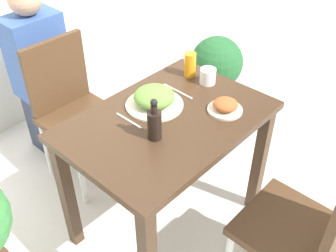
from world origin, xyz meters
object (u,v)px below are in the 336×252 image
juice_glass (190,65)px  chair_near (310,229)px  chair_far (72,105)px  food_plate (154,98)px  drink_cup (208,76)px  side_plate (225,106)px  person_figure (41,73)px  potted_plant_right (215,78)px  sauce_bottle (154,123)px

juice_glass → chair_near: bearing=-108.0°
chair_near → chair_far: 1.49m
food_plate → juice_glass: 0.35m
chair_near → drink_cup: 0.91m
side_plate → juice_glass: (0.14, 0.34, 0.04)m
chair_near → side_plate: (0.16, 0.58, 0.27)m
food_plate → person_figure: person_figure is taller
side_plate → potted_plant_right: size_ratio=0.23×
potted_plant_right → chair_near: bearing=-126.2°
drink_cup → sauce_bottle: sauce_bottle is taller
chair_near → food_plate: 0.91m
drink_cup → sauce_bottle: (-0.52, -0.12, 0.04)m
chair_far → person_figure: (0.04, 0.37, 0.06)m
chair_far → chair_near: bearing=-85.2°
sauce_bottle → person_figure: person_figure is taller
food_plate → potted_plant_right: 0.95m
side_plate → juice_glass: 0.37m
chair_far → sauce_bottle: 0.86m
chair_far → potted_plant_right: (0.93, -0.38, -0.06)m
food_plate → drink_cup: size_ratio=3.36×
food_plate → side_plate: food_plate is taller
chair_near → person_figure: bearing=-87.3°
chair_far → food_plate: size_ratio=3.17×
chair_far → drink_cup: 0.85m
drink_cup → sauce_bottle: 0.54m
food_plate → sauce_bottle: sauce_bottle is taller
chair_near → sauce_bottle: size_ratio=4.42×
chair_near → food_plate: bearing=-87.3°
chair_near → side_plate: bearing=-105.3°
chair_near → juice_glass: 1.02m
juice_glass → potted_plant_right: juice_glass is taller
sauce_bottle → food_plate: bearing=44.5°
drink_cup → person_figure: person_figure is taller
potted_plant_right → person_figure: (-0.89, 0.76, 0.13)m
food_plate → juice_glass: juice_glass is taller
juice_glass → person_figure: size_ratio=0.12×
food_plate → drink_cup: bearing=-9.7°
sauce_bottle → side_plate: bearing=-15.9°
chair_far → side_plate: 0.98m
juice_glass → person_figure: person_figure is taller
chair_far → person_figure: bearing=84.3°
sauce_bottle → potted_plant_right: size_ratio=0.27×
juice_glass → person_figure: 1.04m
drink_cup → juice_glass: size_ratio=0.63×
sauce_bottle → potted_plant_right: (1.02, 0.41, -0.39)m
side_plate → person_figure: size_ratio=0.15×
drink_cup → sauce_bottle: size_ratio=0.42×
chair_far → side_plate: size_ratio=5.30×
side_plate → drink_cup: 0.27m
side_plate → juice_glass: juice_glass is taller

